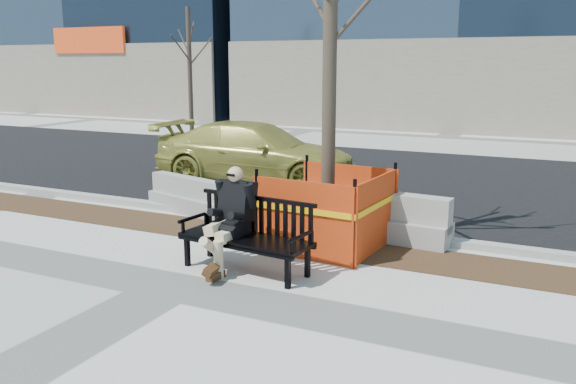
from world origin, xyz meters
name	(u,v)px	position (x,y,z in m)	size (l,w,h in m)	color
ground	(173,286)	(0.00, 0.00, 0.00)	(120.00, 120.00, 0.00)	beige
mulch_strip	(262,237)	(0.00, 2.60, 0.00)	(40.00, 1.20, 0.02)	#47301C
asphalt_street	(371,178)	(0.00, 8.80, 0.00)	(60.00, 10.40, 0.01)	black
curb	(285,222)	(0.00, 3.55, 0.06)	(60.00, 0.25, 0.12)	#9E9B93
bench	(246,271)	(0.61, 0.97, 0.00)	(2.05, 0.74, 1.09)	black
seated_man	(233,267)	(0.34, 1.05, 0.00)	(0.64, 1.07, 1.50)	black
tree_fence	(327,245)	(1.21, 2.68, 0.00)	(2.72, 2.72, 6.79)	#EF4414
sedan	(257,182)	(-2.49, 6.99, 0.00)	(2.13, 5.24, 1.52)	#A6A040
jersey_barrier_left	(198,214)	(-1.95, 3.51, 0.00)	(2.57, 0.51, 0.74)	gray
jersey_barrier_right	(366,236)	(1.63, 3.45, 0.00)	(2.96, 0.59, 0.85)	#9B9891
far_tree_left	(192,137)	(-9.41, 14.14, 0.00)	(2.06, 2.06, 5.56)	#4A3A2F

